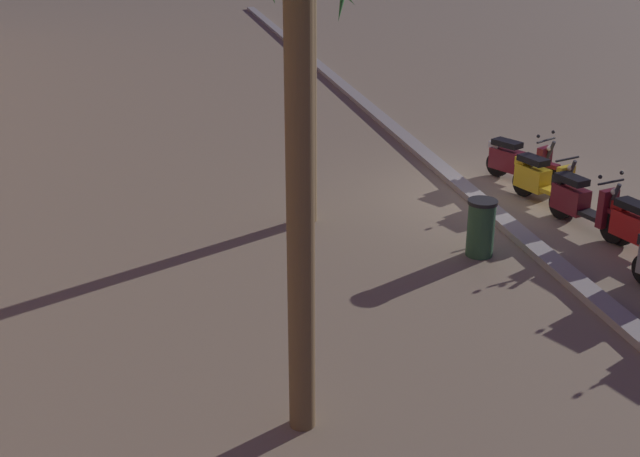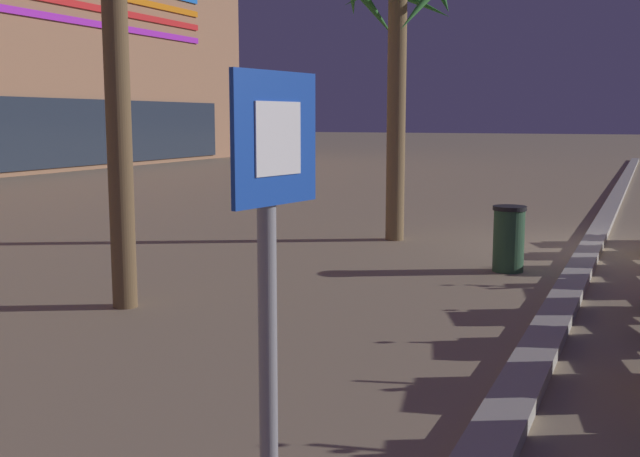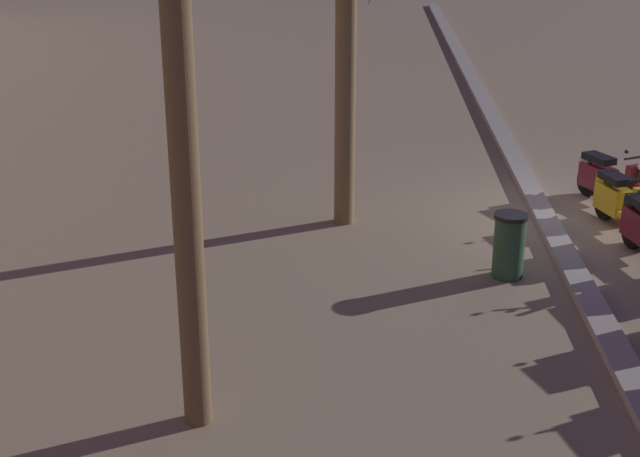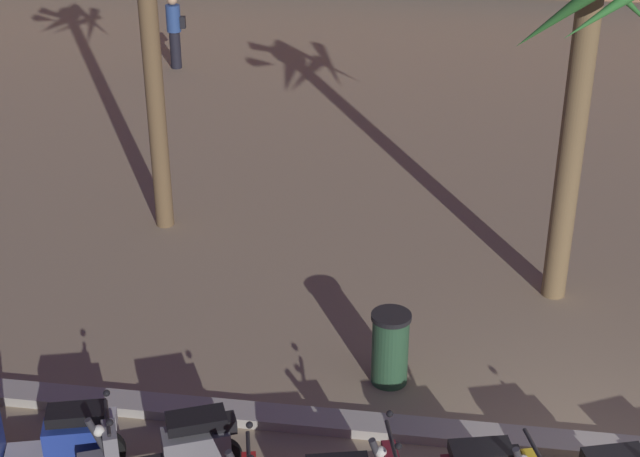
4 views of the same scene
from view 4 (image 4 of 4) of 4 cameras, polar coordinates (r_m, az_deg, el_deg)
The scene contains 6 objects.
curb_strip at distance 11.12m, azimuth 16.88°, elevation -12.44°, with size 60.00×0.36×0.12m, color #ADA89E.
scooter_blue_second_in_line at distance 10.51m, azimuth -15.74°, elevation -12.13°, with size 1.72×0.75×1.04m.
scooter_grey_lead_nearest at distance 10.09m, azimuth -8.91°, elevation -13.08°, with size 1.66×0.88×1.17m.
palm_tree_near_sign at distance 12.42m, azimuth 15.69°, elevation 11.52°, with size 2.24×2.33×5.04m.
pedestrian_by_palm_tree at distance 23.27m, azimuth -8.71°, elevation 11.70°, with size 0.46×0.34×1.76m.
litter_bin at distance 11.49m, azimuth 4.22°, elevation -7.11°, with size 0.48×0.48×0.95m.
Camera 4 is at (-1.94, -8.14, 6.88)m, focal length 53.49 mm.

